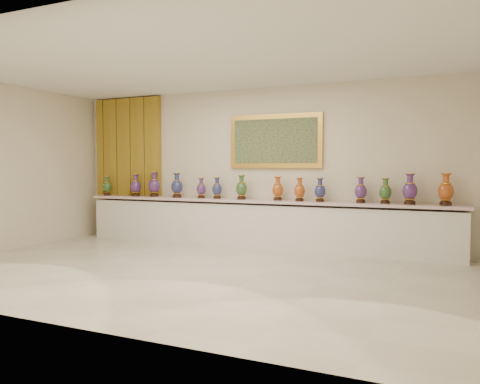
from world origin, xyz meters
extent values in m
plane|color=beige|center=(0.00, 0.00, 0.00)|extent=(8.00, 8.00, 0.00)
plane|color=beige|center=(0.00, 2.50, 1.50)|extent=(8.00, 0.00, 8.00)
plane|color=white|center=(0.00, 0.00, 3.00)|extent=(8.00, 8.00, 0.00)
cube|color=#A38823|center=(-3.03, 2.44, 1.50)|extent=(1.64, 0.14, 2.95)
cube|color=gold|center=(0.31, 2.46, 1.99)|extent=(1.80, 0.06, 1.00)
cube|color=#18311E|center=(0.31, 2.42, 1.99)|extent=(1.62, 0.02, 0.82)
cube|color=white|center=(0.00, 2.27, 0.41)|extent=(7.20, 0.42, 0.81)
cube|color=beige|center=(0.00, 2.25, 0.88)|extent=(7.28, 0.48, 0.05)
cylinder|color=black|center=(-3.44, 2.23, 0.92)|extent=(0.15, 0.15, 0.04)
cone|color=gold|center=(-3.44, 2.23, 0.97)|extent=(0.13, 0.13, 0.03)
ellipsoid|color=black|center=(-3.44, 2.23, 1.08)|extent=(0.21, 0.21, 0.24)
cylinder|color=gold|center=(-3.44, 2.23, 1.18)|extent=(0.13, 0.13, 0.01)
cylinder|color=black|center=(-3.44, 2.23, 1.23)|extent=(0.08, 0.08, 0.09)
cone|color=black|center=(-3.44, 2.23, 1.29)|extent=(0.13, 0.13, 0.03)
cylinder|color=gold|center=(-3.44, 2.23, 1.31)|extent=(0.13, 0.13, 0.01)
cylinder|color=black|center=(-2.71, 2.24, 0.92)|extent=(0.16, 0.16, 0.05)
cone|color=gold|center=(-2.71, 2.24, 0.97)|extent=(0.14, 0.14, 0.03)
ellipsoid|color=#1F0F48|center=(-2.71, 2.24, 1.10)|extent=(0.24, 0.24, 0.27)
cylinder|color=gold|center=(-2.71, 2.24, 1.22)|extent=(0.15, 0.15, 0.01)
cylinder|color=#1F0F48|center=(-2.71, 2.24, 1.28)|extent=(0.09, 0.09, 0.10)
cone|color=#1F0F48|center=(-2.71, 2.24, 1.34)|extent=(0.15, 0.15, 0.04)
cylinder|color=gold|center=(-2.71, 2.24, 1.36)|extent=(0.15, 0.15, 0.01)
cylinder|color=black|center=(-2.27, 2.29, 0.93)|extent=(0.18, 0.18, 0.05)
cone|color=gold|center=(-2.27, 2.29, 0.98)|extent=(0.16, 0.16, 0.03)
ellipsoid|color=#1F0F48|center=(-2.27, 2.29, 1.13)|extent=(0.24, 0.24, 0.30)
cylinder|color=gold|center=(-2.27, 2.29, 1.25)|extent=(0.16, 0.16, 0.01)
cylinder|color=#1F0F48|center=(-2.27, 2.29, 1.32)|extent=(0.10, 0.10, 0.11)
cone|color=#1F0F48|center=(-2.27, 2.29, 1.39)|extent=(0.16, 0.16, 0.04)
cylinder|color=gold|center=(-2.27, 2.29, 1.41)|extent=(0.17, 0.17, 0.01)
cylinder|color=black|center=(-1.68, 2.21, 0.92)|extent=(0.18, 0.18, 0.05)
cone|color=gold|center=(-1.68, 2.21, 0.98)|extent=(0.15, 0.15, 0.03)
ellipsoid|color=#0F1743|center=(-1.68, 2.21, 1.12)|extent=(0.30, 0.30, 0.29)
cylinder|color=gold|center=(-1.68, 2.21, 1.24)|extent=(0.16, 0.16, 0.01)
cylinder|color=#0F1743|center=(-1.68, 2.21, 1.30)|extent=(0.09, 0.09, 0.10)
cone|color=#0F1743|center=(-1.68, 2.21, 1.37)|extent=(0.16, 0.16, 0.04)
cylinder|color=gold|center=(-1.68, 2.21, 1.39)|extent=(0.16, 0.16, 0.01)
cylinder|color=black|center=(-1.15, 2.26, 0.92)|extent=(0.14, 0.14, 0.04)
cone|color=gold|center=(-1.15, 2.26, 0.96)|extent=(0.12, 0.12, 0.03)
ellipsoid|color=#1F0F48|center=(-1.15, 2.26, 1.07)|extent=(0.21, 0.21, 0.23)
cylinder|color=gold|center=(-1.15, 2.26, 1.17)|extent=(0.13, 0.13, 0.01)
cylinder|color=#1F0F48|center=(-1.15, 2.26, 1.22)|extent=(0.07, 0.07, 0.08)
cone|color=#1F0F48|center=(-1.15, 2.26, 1.28)|extent=(0.13, 0.13, 0.03)
cylinder|color=gold|center=(-1.15, 2.26, 1.30)|extent=(0.13, 0.13, 0.01)
cylinder|color=black|center=(-0.80, 2.26, 0.92)|extent=(0.15, 0.15, 0.04)
cone|color=gold|center=(-0.80, 2.26, 0.97)|extent=(0.13, 0.13, 0.03)
ellipsoid|color=#0F1743|center=(-0.80, 2.26, 1.08)|extent=(0.23, 0.23, 0.24)
cylinder|color=gold|center=(-0.80, 2.26, 1.18)|extent=(0.13, 0.13, 0.01)
cylinder|color=#0F1743|center=(-0.80, 2.26, 1.24)|extent=(0.08, 0.08, 0.09)
cone|color=#0F1743|center=(-0.80, 2.26, 1.30)|extent=(0.13, 0.13, 0.03)
cylinder|color=gold|center=(-0.80, 2.26, 1.31)|extent=(0.14, 0.14, 0.01)
cylinder|color=black|center=(-0.28, 2.24, 0.92)|extent=(0.16, 0.16, 0.05)
cone|color=gold|center=(-0.28, 2.24, 0.97)|extent=(0.14, 0.14, 0.03)
ellipsoid|color=black|center=(-0.28, 2.24, 1.10)|extent=(0.27, 0.27, 0.27)
cylinder|color=gold|center=(-0.28, 2.24, 1.21)|extent=(0.15, 0.15, 0.01)
cylinder|color=black|center=(-0.28, 2.24, 1.27)|extent=(0.09, 0.09, 0.10)
cone|color=black|center=(-0.28, 2.24, 1.34)|extent=(0.15, 0.15, 0.04)
cylinder|color=gold|center=(-0.28, 2.24, 1.36)|extent=(0.15, 0.15, 0.01)
cylinder|color=black|center=(0.43, 2.28, 0.92)|extent=(0.15, 0.15, 0.04)
cone|color=gold|center=(0.43, 2.28, 0.97)|extent=(0.14, 0.14, 0.03)
ellipsoid|color=maroon|center=(0.43, 2.28, 1.09)|extent=(0.25, 0.25, 0.25)
cylinder|color=gold|center=(0.43, 2.28, 1.20)|extent=(0.14, 0.14, 0.01)
cylinder|color=maroon|center=(0.43, 2.28, 1.25)|extent=(0.08, 0.08, 0.09)
cone|color=maroon|center=(0.43, 2.28, 1.32)|extent=(0.14, 0.14, 0.03)
cylinder|color=gold|center=(0.43, 2.28, 1.33)|extent=(0.14, 0.14, 0.01)
cylinder|color=black|center=(0.86, 2.22, 0.92)|extent=(0.15, 0.15, 0.04)
cone|color=gold|center=(0.86, 2.22, 0.97)|extent=(0.13, 0.13, 0.03)
ellipsoid|color=maroon|center=(0.86, 2.22, 1.08)|extent=(0.23, 0.23, 0.24)
cylinder|color=gold|center=(0.86, 2.22, 1.19)|extent=(0.13, 0.13, 0.01)
cylinder|color=maroon|center=(0.86, 2.22, 1.24)|extent=(0.08, 0.08, 0.09)
cone|color=maroon|center=(0.86, 2.22, 1.30)|extent=(0.13, 0.13, 0.03)
cylinder|color=gold|center=(0.86, 2.22, 1.32)|extent=(0.14, 0.14, 0.01)
cylinder|color=black|center=(1.22, 2.25, 0.92)|extent=(0.15, 0.15, 0.04)
cone|color=gold|center=(1.22, 2.25, 0.97)|extent=(0.13, 0.13, 0.03)
ellipsoid|color=#0F1743|center=(1.22, 2.25, 1.08)|extent=(0.22, 0.22, 0.24)
cylinder|color=gold|center=(1.22, 2.25, 1.19)|extent=(0.13, 0.13, 0.01)
cylinder|color=#0F1743|center=(1.22, 2.25, 1.24)|extent=(0.08, 0.08, 0.09)
cone|color=#0F1743|center=(1.22, 2.25, 1.30)|extent=(0.13, 0.13, 0.03)
cylinder|color=gold|center=(1.22, 2.25, 1.32)|extent=(0.14, 0.14, 0.01)
cylinder|color=black|center=(1.92, 2.29, 0.92)|extent=(0.16, 0.16, 0.04)
cone|color=gold|center=(1.92, 2.29, 0.97)|extent=(0.14, 0.14, 0.03)
ellipsoid|color=#1F0F48|center=(1.92, 2.29, 1.09)|extent=(0.22, 0.22, 0.26)
cylinder|color=gold|center=(1.92, 2.29, 1.20)|extent=(0.14, 0.14, 0.01)
cylinder|color=#1F0F48|center=(1.92, 2.29, 1.26)|extent=(0.08, 0.08, 0.09)
cone|color=#1F0F48|center=(1.92, 2.29, 1.32)|extent=(0.14, 0.14, 0.03)
cylinder|color=gold|center=(1.92, 2.29, 1.34)|extent=(0.14, 0.14, 0.01)
cylinder|color=black|center=(2.32, 2.28, 0.92)|extent=(0.15, 0.15, 0.04)
cone|color=gold|center=(2.32, 2.28, 0.97)|extent=(0.13, 0.13, 0.03)
ellipsoid|color=black|center=(2.32, 2.28, 1.09)|extent=(0.22, 0.22, 0.25)
cylinder|color=gold|center=(2.32, 2.28, 1.19)|extent=(0.14, 0.14, 0.01)
cylinder|color=black|center=(2.32, 2.28, 1.25)|extent=(0.08, 0.08, 0.09)
cone|color=black|center=(2.32, 2.28, 1.31)|extent=(0.14, 0.14, 0.03)
cylinder|color=gold|center=(2.32, 2.28, 1.33)|extent=(0.14, 0.14, 0.01)
cylinder|color=black|center=(2.71, 2.25, 0.93)|extent=(0.18, 0.18, 0.05)
cone|color=gold|center=(2.71, 2.25, 0.98)|extent=(0.16, 0.16, 0.03)
ellipsoid|color=#1F0F48|center=(2.71, 2.25, 1.12)|extent=(0.25, 0.25, 0.30)
cylinder|color=gold|center=(2.71, 2.25, 1.25)|extent=(0.16, 0.16, 0.01)
cylinder|color=#1F0F48|center=(2.71, 2.25, 1.31)|extent=(0.09, 0.09, 0.11)
cone|color=#1F0F48|center=(2.71, 2.25, 1.38)|extent=(0.16, 0.16, 0.04)
cylinder|color=gold|center=(2.71, 2.25, 1.40)|extent=(0.17, 0.17, 0.01)
cylinder|color=black|center=(3.24, 2.27, 0.93)|extent=(0.18, 0.18, 0.05)
cone|color=gold|center=(3.24, 2.27, 0.98)|extent=(0.16, 0.16, 0.03)
ellipsoid|color=maroon|center=(3.24, 2.27, 1.13)|extent=(0.25, 0.25, 0.30)
cylinder|color=gold|center=(3.24, 2.27, 1.25)|extent=(0.16, 0.16, 0.01)
cylinder|color=maroon|center=(3.24, 2.27, 1.32)|extent=(0.10, 0.10, 0.11)
cone|color=maroon|center=(3.24, 2.27, 1.39)|extent=(0.16, 0.16, 0.04)
cylinder|color=gold|center=(3.24, 2.27, 1.41)|extent=(0.17, 0.17, 0.01)
cube|color=white|center=(-2.07, 2.13, 0.90)|extent=(0.10, 0.06, 0.00)
camera|label=1|loc=(3.26, -5.80, 1.50)|focal=35.00mm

